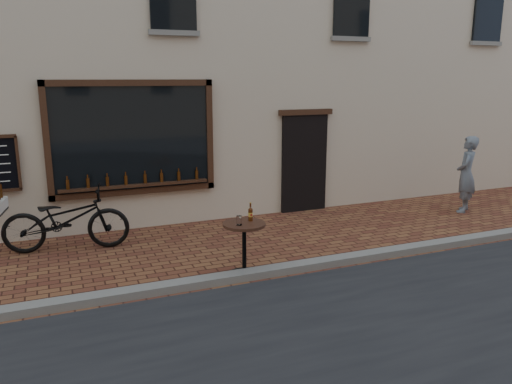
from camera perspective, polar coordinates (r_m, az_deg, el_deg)
name	(u,v)px	position (r m, az deg, el deg)	size (l,w,h in m)	color
ground	(298,276)	(7.89, 4.85, -9.50)	(90.00, 90.00, 0.00)	#59291C
kerb	(293,268)	(8.03, 4.20, -8.61)	(90.00, 0.25, 0.12)	slate
cargo_bicycle	(63,219)	(9.42, -21.14, -2.89)	(2.55, 1.06, 1.21)	black
bistro_table	(244,238)	(7.69, -1.34, -5.27)	(0.66, 0.66, 1.13)	black
pedestrian	(466,174)	(12.26, 22.90, 1.88)	(0.63, 0.42, 1.74)	slate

